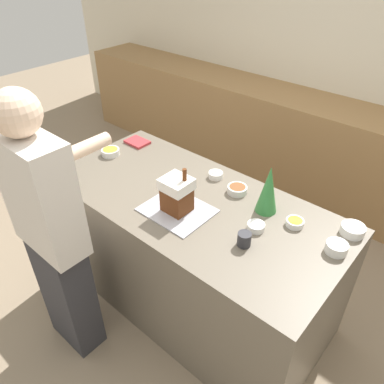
# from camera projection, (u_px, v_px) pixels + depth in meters

# --- Properties ---
(ground_plane) EXTENTS (12.00, 12.00, 0.00)m
(ground_plane) POSITION_uv_depth(u_px,v_px,m) (192.00, 297.00, 2.80)
(ground_plane) COLOR gray
(wall_back) EXTENTS (8.00, 0.05, 2.60)m
(wall_back) POSITION_uv_depth(u_px,v_px,m) (349.00, 57.00, 3.37)
(wall_back) COLOR beige
(wall_back) RESTS_ON ground_plane
(back_cabinet_block) EXTENTS (6.00, 0.60, 0.96)m
(back_cabinet_block) POSITION_uv_depth(u_px,v_px,m) (315.00, 150.00, 3.64)
(back_cabinet_block) COLOR #9E7547
(back_cabinet_block) RESTS_ON ground_plane
(kitchen_island) EXTENTS (1.89, 0.89, 0.90)m
(kitchen_island) POSITION_uv_depth(u_px,v_px,m) (192.00, 253.00, 2.54)
(kitchen_island) COLOR #6B6051
(kitchen_island) RESTS_ON ground_plane
(baking_tray) EXTENTS (0.39, 0.32, 0.01)m
(baking_tray) POSITION_uv_depth(u_px,v_px,m) (177.00, 210.00, 2.19)
(baking_tray) COLOR #B2B2BC
(baking_tray) RESTS_ON kitchen_island
(gingerbread_house) EXTENTS (0.16, 0.15, 0.28)m
(gingerbread_house) POSITION_uv_depth(u_px,v_px,m) (177.00, 194.00, 2.12)
(gingerbread_house) COLOR #5B2D14
(gingerbread_house) RESTS_ON baking_tray
(decorative_tree) EXTENTS (0.13, 0.13, 0.30)m
(decorative_tree) POSITION_uv_depth(u_px,v_px,m) (268.00, 189.00, 2.11)
(decorative_tree) COLOR #33843D
(decorative_tree) RESTS_ON kitchen_island
(candy_bowl_far_right) EXTENTS (0.12, 0.12, 0.04)m
(candy_bowl_far_right) POSITION_uv_depth(u_px,v_px,m) (237.00, 189.00, 2.32)
(candy_bowl_far_right) COLOR silver
(candy_bowl_far_right) RESTS_ON kitchen_island
(candy_bowl_far_left) EXTENTS (0.10, 0.10, 0.04)m
(candy_bowl_far_left) POSITION_uv_depth(u_px,v_px,m) (295.00, 222.00, 2.07)
(candy_bowl_far_left) COLOR white
(candy_bowl_far_left) RESTS_ON kitchen_island
(candy_bowl_near_tray_left) EXTENTS (0.13, 0.13, 0.05)m
(candy_bowl_near_tray_left) POSITION_uv_depth(u_px,v_px,m) (110.00, 152.00, 2.71)
(candy_bowl_near_tray_left) COLOR silver
(candy_bowl_near_tray_left) RESTS_ON kitchen_island
(candy_bowl_behind_tray) EXTENTS (0.10, 0.10, 0.04)m
(candy_bowl_behind_tray) POSITION_uv_depth(u_px,v_px,m) (256.00, 226.00, 2.04)
(candy_bowl_behind_tray) COLOR white
(candy_bowl_behind_tray) RESTS_ON kitchen_island
(candy_bowl_front_corner) EXTENTS (0.13, 0.13, 0.05)m
(candy_bowl_front_corner) POSITION_uv_depth(u_px,v_px,m) (353.00, 229.00, 2.01)
(candy_bowl_front_corner) COLOR white
(candy_bowl_front_corner) RESTS_ON kitchen_island
(candy_bowl_beside_tree) EXTENTS (0.11, 0.11, 0.05)m
(candy_bowl_beside_tree) POSITION_uv_depth(u_px,v_px,m) (337.00, 247.00, 1.89)
(candy_bowl_beside_tree) COLOR white
(candy_bowl_beside_tree) RESTS_ON kitchen_island
(candy_bowl_center_rear) EXTENTS (0.10, 0.10, 0.04)m
(candy_bowl_center_rear) POSITION_uv_depth(u_px,v_px,m) (216.00, 175.00, 2.47)
(candy_bowl_center_rear) COLOR white
(candy_bowl_center_rear) RESTS_ON kitchen_island
(cookbook) EXTENTS (0.17, 0.13, 0.02)m
(cookbook) POSITION_uv_depth(u_px,v_px,m) (137.00, 142.00, 2.87)
(cookbook) COLOR #B23338
(cookbook) RESTS_ON kitchen_island
(mug) EXTENTS (0.07, 0.07, 0.08)m
(mug) POSITION_uv_depth(u_px,v_px,m) (244.00, 239.00, 1.93)
(mug) COLOR #2D2D33
(mug) RESTS_ON kitchen_island
(person) EXTENTS (0.45, 0.56, 1.71)m
(person) POSITION_uv_depth(u_px,v_px,m) (53.00, 236.00, 2.04)
(person) COLOR #333338
(person) RESTS_ON ground_plane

